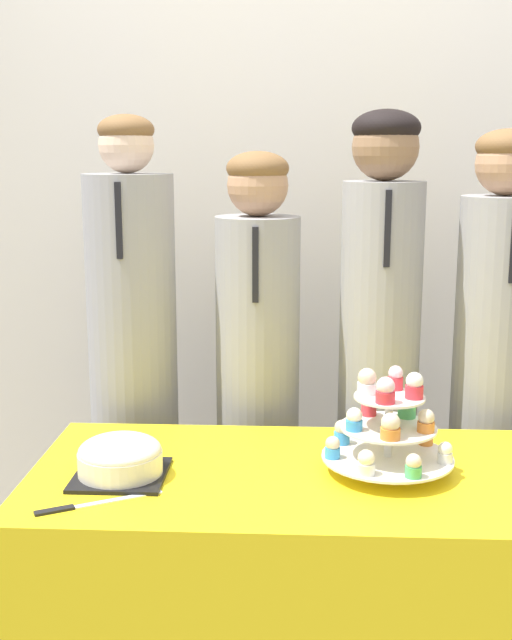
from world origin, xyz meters
The scene contains 9 objects.
wall_back centered at (0.00, 1.38, 1.35)m, with size 9.00×0.06×2.70m.
table centered at (0.00, 0.33, 0.35)m, with size 1.35×0.67×0.70m.
round_cake centered at (-0.44, 0.28, 0.75)m, with size 0.22×0.22×0.10m.
cake_knife centered at (-0.50, 0.11, 0.70)m, with size 0.27×0.15×0.01m.
cupcake_stand centered at (0.21, 0.35, 0.82)m, with size 0.32×0.32×0.26m.
student_0 centered at (-0.53, 0.89, 0.76)m, with size 0.28×0.28×1.59m.
student_1 centered at (-0.14, 0.89, 0.72)m, with size 0.26×0.27×1.48m.
student_2 centered at (0.24, 0.89, 0.80)m, with size 0.25×0.25×1.60m.
student_3 centered at (0.59, 0.89, 0.76)m, with size 0.26×0.26×1.55m.
Camera 1 is at (-0.02, -1.53, 1.47)m, focal length 45.00 mm.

